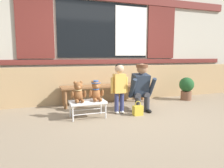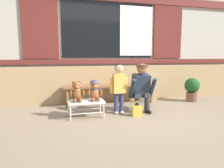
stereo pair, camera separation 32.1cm
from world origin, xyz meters
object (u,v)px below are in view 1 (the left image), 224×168
(teddy_bear_with_hat, at_px, (96,91))
(adult_crouching, at_px, (141,87))
(handbag_on_ground, at_px, (138,110))
(teddy_bear_plain, at_px, (78,92))
(small_display_bench, at_px, (88,103))
(child_standing, at_px, (119,83))
(potted_plant, at_px, (186,87))
(wooden_bench_long, at_px, (108,88))

(teddy_bear_with_hat, xyz_separation_m, adult_crouching, (0.95, 0.09, 0.01))
(handbag_on_ground, bearing_deg, teddy_bear_plain, 170.71)
(small_display_bench, height_order, child_standing, child_standing)
(teddy_bear_with_hat, xyz_separation_m, potted_plant, (2.51, 0.65, -0.15))
(adult_crouching, distance_m, handbag_on_ground, 0.51)
(potted_plant, bearing_deg, child_standing, -163.94)
(adult_crouching, distance_m, potted_plant, 1.66)
(small_display_bench, height_order, adult_crouching, adult_crouching)
(teddy_bear_with_hat, height_order, child_standing, child_standing)
(teddy_bear_with_hat, distance_m, handbag_on_ground, 0.86)
(teddy_bear_with_hat, height_order, handbag_on_ground, teddy_bear_with_hat)
(teddy_bear_plain, bearing_deg, teddy_bear_with_hat, 0.13)
(teddy_bear_plain, bearing_deg, handbag_on_ground, -9.29)
(potted_plant, bearing_deg, handbag_on_ground, -154.70)
(wooden_bench_long, xyz_separation_m, child_standing, (-0.03, -0.83, 0.22))
(teddy_bear_with_hat, height_order, adult_crouching, adult_crouching)
(teddy_bear_plain, relative_size, adult_crouching, 0.38)
(teddy_bear_with_hat, distance_m, adult_crouching, 0.95)
(child_standing, relative_size, potted_plant, 1.68)
(child_standing, distance_m, potted_plant, 2.13)
(teddy_bear_plain, distance_m, potted_plant, 2.91)
(wooden_bench_long, distance_m, child_standing, 0.85)
(handbag_on_ground, relative_size, potted_plant, 0.48)
(adult_crouching, relative_size, potted_plant, 1.67)
(wooden_bench_long, height_order, potted_plant, potted_plant)
(wooden_bench_long, bearing_deg, potted_plant, -6.85)
(small_display_bench, relative_size, potted_plant, 1.12)
(teddy_bear_plain, height_order, potted_plant, teddy_bear_plain)
(wooden_bench_long, distance_m, adult_crouching, 0.92)
(teddy_bear_plain, distance_m, handbag_on_ground, 1.15)
(teddy_bear_plain, xyz_separation_m, child_standing, (0.79, 0.07, 0.13))
(child_standing, distance_m, handbag_on_ground, 0.62)
(adult_crouching, bearing_deg, child_standing, -177.07)
(small_display_bench, xyz_separation_m, potted_plant, (2.67, 0.66, 0.06))
(handbag_on_ground, distance_m, potted_plant, 1.96)
(teddy_bear_with_hat, relative_size, handbag_on_ground, 1.34)
(wooden_bench_long, distance_m, handbag_on_ground, 1.13)
(small_display_bench, height_order, teddy_bear_plain, teddy_bear_plain)
(teddy_bear_with_hat, bearing_deg, wooden_bench_long, 60.38)
(teddy_bear_with_hat, distance_m, child_standing, 0.49)
(small_display_bench, distance_m, teddy_bear_with_hat, 0.26)
(child_standing, bearing_deg, potted_plant, 16.06)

